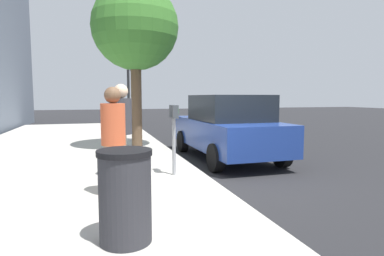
{
  "coord_description": "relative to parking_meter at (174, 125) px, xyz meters",
  "views": [
    {
      "loc": [
        -5.87,
        2.09,
        1.72
      ],
      "look_at": [
        0.72,
        0.13,
        1.05
      ],
      "focal_mm": 29.93,
      "sensor_mm": 36.0,
      "label": 1
    }
  ],
  "objects": [
    {
      "name": "pedestrian_bystander",
      "position": [
        -1.08,
        1.23,
        -0.01
      ],
      "size": [
        0.49,
        0.38,
        1.73
      ],
      "rotation": [
        0.0,
        0.0,
        -1.11
      ],
      "color": "tan",
      "rests_on": "sidewalk_slab"
    },
    {
      "name": "parking_meter",
      "position": [
        0.0,
        0.0,
        0.0
      ],
      "size": [
        0.36,
        0.12,
        1.41
      ],
      "color": "gray",
      "rests_on": "sidewalk_slab"
    },
    {
      "name": "parked_sedan_near",
      "position": [
        1.97,
        -1.98,
        -0.27
      ],
      "size": [
        4.41,
        1.99,
        1.77
      ],
      "color": "navy",
      "rests_on": "ground_plane"
    },
    {
      "name": "traffic_signal",
      "position": [
        8.8,
        -0.05,
        1.41
      ],
      "size": [
        0.24,
        0.44,
        3.6
      ],
      "color": "black",
      "rests_on": "sidewalk_slab"
    },
    {
      "name": "ground_plane",
      "position": [
        -0.32,
        -0.63,
        -1.17
      ],
      "size": [
        80.0,
        80.0,
        0.0
      ],
      "primitive_type": "plane",
      "color": "#232326",
      "rests_on": "ground"
    },
    {
      "name": "sidewalk_slab",
      "position": [
        -0.32,
        2.37,
        -1.09
      ],
      "size": [
        28.0,
        6.0,
        0.15
      ],
      "primitive_type": "cube",
      "color": "#B7B2A8",
      "rests_on": "ground_plane"
    },
    {
      "name": "trash_bin",
      "position": [
        -2.77,
        1.19,
        -0.51
      ],
      "size": [
        0.59,
        0.59,
        1.01
      ],
      "color": "#2D2D33",
      "rests_on": "sidewalk_slab"
    },
    {
      "name": "pedestrian_at_meter",
      "position": [
        0.01,
        1.02,
        0.06
      ],
      "size": [
        0.54,
        0.39,
        1.81
      ],
      "rotation": [
        0.0,
        0.0,
        -1.74
      ],
      "color": "tan",
      "rests_on": "sidewalk_slab"
    },
    {
      "name": "street_tree",
      "position": [
        3.67,
        0.3,
        2.61
      ],
      "size": [
        2.58,
        2.58,
        4.95
      ],
      "color": "brown",
      "rests_on": "sidewalk_slab"
    }
  ]
}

